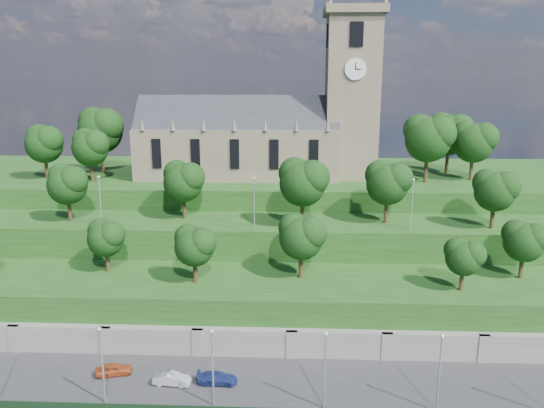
{
  "coord_description": "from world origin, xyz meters",
  "views": [
    {
      "loc": [
        5.14,
        -39.66,
        31.3
      ],
      "look_at": [
        2.12,
        30.0,
        14.17
      ],
      "focal_mm": 35.0,
      "sensor_mm": 36.0,
      "label": 1
    }
  ],
  "objects_px": {
    "car_middle": "(172,379)",
    "car_right": "(217,378)",
    "church": "(268,130)",
    "car_left": "(114,369)"
  },
  "relations": [
    {
      "from": "car_middle",
      "to": "car_right",
      "type": "bearing_deg",
      "value": -80.77
    },
    {
      "from": "car_middle",
      "to": "car_right",
      "type": "distance_m",
      "value": 4.37
    },
    {
      "from": "church",
      "to": "car_left",
      "type": "relative_size",
      "value": 10.81
    },
    {
      "from": "church",
      "to": "car_right",
      "type": "distance_m",
      "value": 44.78
    },
    {
      "from": "car_middle",
      "to": "car_right",
      "type": "height_order",
      "value": "car_middle"
    },
    {
      "from": "car_left",
      "to": "car_right",
      "type": "distance_m",
      "value": 10.6
    },
    {
      "from": "car_left",
      "to": "car_right",
      "type": "bearing_deg",
      "value": -112.49
    },
    {
      "from": "church",
      "to": "car_right",
      "type": "xyz_separation_m",
      "value": [
        -2.97,
        -39.98,
        -19.95
      ]
    },
    {
      "from": "church",
      "to": "car_left",
      "type": "bearing_deg",
      "value": -109.15
    },
    {
      "from": "church",
      "to": "car_right",
      "type": "height_order",
      "value": "church"
    }
  ]
}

